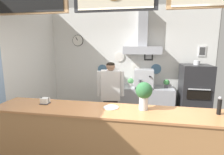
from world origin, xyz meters
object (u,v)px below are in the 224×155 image
Objects in this scene: potted_oregano at (120,82)px; condiment_plate at (111,107)px; potted_basil at (166,83)px; potted_sage at (131,82)px; napkin_holder at (45,101)px; shop_worker at (111,99)px; basil_vase at (144,94)px; espresso_machine at (144,78)px; pizza_oven at (194,96)px; pepper_grinder at (219,106)px.

potted_oregano reaches higher than condiment_plate.
condiment_plate is at bearing -114.77° from potted_basil.
potted_oregano is 0.28m from potted_sage.
potted_basil is at bearing 47.10° from napkin_holder.
potted_oregano is 1.50× the size of napkin_holder.
basil_vase is (0.66, -1.01, 0.43)m from shop_worker.
potted_basil reaches higher than potted_sage.
basil_vase is (0.01, -2.18, 0.19)m from espresso_machine.
condiment_plate is at bearing -128.85° from pizza_oven.
basil_vase is (-0.56, -2.20, 0.29)m from potted_basil.
pepper_grinder is (0.97, -2.18, 0.08)m from espresso_machine.
basil_vase is 1.79× the size of condiment_plate.
pizza_oven is 7.38× the size of condiment_plate.
pizza_oven reaches higher than basil_vase.
potted_basil is 2.29m from basil_vase.
potted_oregano is at bearing 174.87° from pizza_oven.
potted_oregano is 0.96× the size of potted_sage.
potted_basil is at bearing -0.87° from potted_oregano.
potted_sage reaches higher than condiment_plate.
espresso_machine is 2.39m from pepper_grinder.
basil_vase reaches higher than pepper_grinder.
espresso_machine reaches higher than potted_basil.
pizza_oven reaches higher than potted_sage.
pepper_grinder is at bearing -65.96° from espresso_machine.
basil_vase is at bearing -120.44° from pizza_oven.
potted_oregano is 2.75m from pepper_grinder.
napkin_holder reaches higher than potted_basil.
potted_sage is 2.53m from napkin_holder.
potted_sage is at bearing 63.13° from napkin_holder.
basil_vase is (-1.21, -2.05, 0.55)m from pizza_oven.
pepper_grinder is (-0.24, -2.06, 0.44)m from pizza_oven.
pizza_oven is 6.66× the size of pepper_grinder.
potted_sage is (0.31, 1.23, 0.13)m from shop_worker.
potted_basil is 1.02× the size of potted_sage.
pepper_grinder is at bearing 0.40° from condiment_plate.
shop_worker reaches higher than espresso_machine.
condiment_plate is (0.17, -2.23, 0.08)m from potted_oregano.
condiment_plate is at bearing -92.75° from potted_sage.
napkin_holder is at bearing -124.18° from espresso_machine.
potted_oregano is at bearing 125.75° from pepper_grinder.
napkin_holder is (-2.46, -0.01, -0.08)m from pepper_grinder.
potted_oregano is (-0.63, 0.04, -0.11)m from espresso_machine.
potted_sage is 0.54× the size of basil_vase.
potted_sage is (-0.34, 0.06, -0.11)m from espresso_machine.
napkin_holder is (-2.06, -2.21, 0.10)m from potted_basil.
pizza_oven reaches higher than potted_oregano.
pizza_oven reaches higher than potted_basil.
potted_basil is at bearing -2.59° from potted_sage.
basil_vase is at bearing 179.66° from pepper_grinder.
basil_vase is 2.90× the size of napkin_holder.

